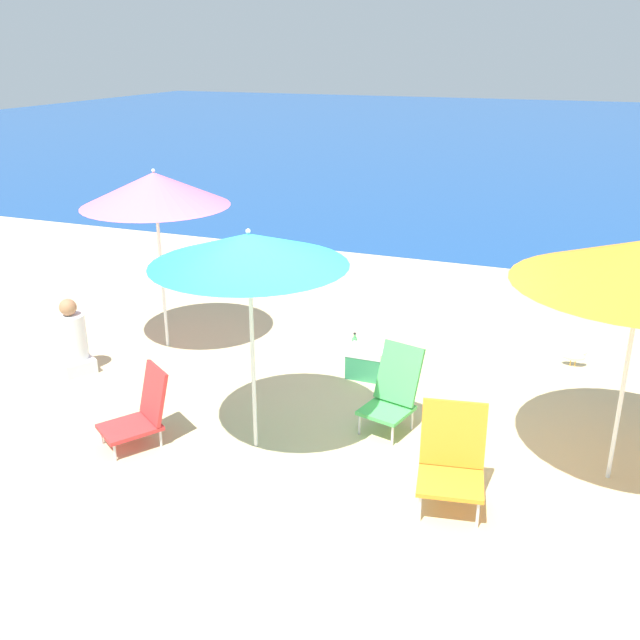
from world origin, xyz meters
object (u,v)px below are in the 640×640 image
at_px(water_bottle, 355,343).
at_px(beach_chair_green, 393,390).
at_px(beach_umbrella_teal, 249,250).
at_px(cooler_box, 366,362).
at_px(seagull, 575,355).
at_px(person_seated_near, 73,342).
at_px(beach_chair_red, 142,411).
at_px(beach_chair_orange, 452,457).
at_px(beach_umbrella_pink, 155,189).

bearing_deg(water_bottle, beach_chair_green, -60.51).
xyz_separation_m(beach_umbrella_teal, cooler_box, (0.50, 1.76, -1.69)).
height_order(beach_chair_green, water_bottle, beach_chair_green).
bearing_deg(seagull, person_seated_near, -157.71).
bearing_deg(cooler_box, seagull, 27.29).
distance_m(water_bottle, cooler_box, 0.76).
bearing_deg(beach_chair_red, cooler_box, 87.85).
height_order(cooler_box, seagull, cooler_box).
distance_m(beach_chair_red, cooler_box, 2.55).
height_order(person_seated_near, water_bottle, person_seated_near).
bearing_deg(beach_chair_green, beach_chair_orange, -38.06).
distance_m(beach_umbrella_teal, beach_chair_red, 1.86).
bearing_deg(water_bottle, beach_umbrella_pink, -161.87).
bearing_deg(seagull, water_bottle, -170.08).
bearing_deg(seagull, beach_chair_red, -138.93).
xyz_separation_m(beach_chair_red, beach_chair_green, (2.07, 1.09, 0.07)).
height_order(beach_chair_orange, person_seated_near, person_seated_near).
height_order(beach_umbrella_pink, seagull, beach_umbrella_pink).
bearing_deg(beach_chair_orange, beach_umbrella_pink, 143.54).
bearing_deg(beach_chair_red, beach_chair_orange, 36.06).
height_order(beach_umbrella_pink, water_bottle, beach_umbrella_pink).
height_order(beach_umbrella_teal, cooler_box, beach_umbrella_teal).
height_order(beach_umbrella_teal, water_bottle, beach_umbrella_teal).
distance_m(beach_umbrella_pink, beach_chair_green, 3.57).
relative_size(beach_umbrella_pink, beach_chair_orange, 2.63).
distance_m(beach_umbrella_pink, cooler_box, 3.07).
bearing_deg(cooler_box, beach_umbrella_pink, -178.98).
xyz_separation_m(beach_umbrella_pink, beach_umbrella_teal, (2.03, -1.72, -0.05)).
distance_m(person_seated_near, seagull, 5.65).
bearing_deg(beach_umbrella_teal, person_seated_near, 164.46).
bearing_deg(seagull, beach_umbrella_pink, -166.19).
distance_m(beach_chair_green, water_bottle, 1.91).
xyz_separation_m(beach_umbrella_teal, seagull, (2.63, 2.86, -1.72)).
bearing_deg(beach_chair_orange, beach_chair_red, 172.16).
distance_m(beach_chair_green, cooler_box, 1.15).
xyz_separation_m(beach_chair_orange, cooler_box, (-1.32, 1.95, -0.23)).
xyz_separation_m(beach_umbrella_teal, person_seated_near, (-2.59, 0.72, -1.51)).
relative_size(beach_umbrella_pink, beach_umbrella_teal, 1.05).
height_order(beach_umbrella_pink, beach_umbrella_teal, beach_umbrella_pink).
xyz_separation_m(beach_umbrella_pink, beach_chair_green, (3.10, -0.93, -1.52)).
bearing_deg(person_seated_near, beach_umbrella_teal, -74.59).
relative_size(beach_chair_orange, person_seated_near, 0.95).
relative_size(beach_umbrella_pink, water_bottle, 10.11).
relative_size(beach_chair_orange, cooler_box, 2.02).
bearing_deg(beach_umbrella_teal, beach_umbrella_pink, 139.74).
xyz_separation_m(beach_chair_red, person_seated_near, (-1.59, 1.02, 0.03)).
relative_size(beach_umbrella_teal, seagull, 7.56).
bearing_deg(beach_chair_green, water_bottle, 133.93).
height_order(beach_umbrella_teal, beach_chair_green, beach_umbrella_teal).
relative_size(beach_chair_red, beach_chair_green, 0.89).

